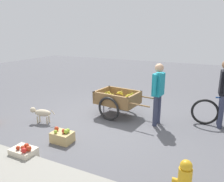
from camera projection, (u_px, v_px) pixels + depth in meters
ground_plane at (108, 119)px, 5.84m from camera, size 24.00×24.00×0.00m
fruit_cart at (118, 100)px, 6.02m from camera, size 1.73×1.01×0.72m
vendor_person at (158, 89)px, 5.30m from camera, size 0.24×0.58×1.54m
cyclist_person at (224, 88)px, 5.16m from camera, size 0.23×0.59×1.64m
dog at (41, 113)px, 5.56m from camera, size 0.66×0.28×0.40m
apple_crate at (62, 136)px, 4.62m from camera, size 0.44×0.32×0.32m
mixed_fruit_crate at (24, 153)px, 3.98m from camera, size 0.44×0.32×0.32m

